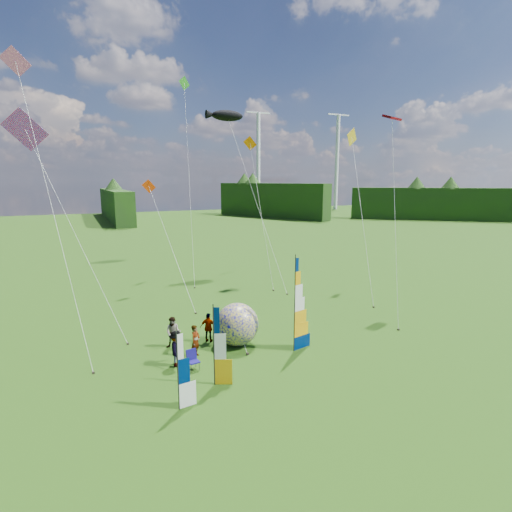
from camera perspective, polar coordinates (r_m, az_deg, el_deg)
name	(u,v)px	position (r m, az deg, el deg)	size (l,w,h in m)	color
ground	(310,381)	(20.24, 7.68, -17.26)	(220.00, 220.00, 0.00)	#1F4C0D
treeline_ring	(312,301)	(18.70, 7.99, -6.37)	(210.00, 210.00, 8.00)	#1E3215
turbine_left	(337,163)	(135.97, 11.47, 12.90)	(8.00, 1.20, 30.00)	silver
turbine_right	(258,162)	(129.28, 0.33, 13.22)	(8.00, 1.20, 30.00)	silver
feather_banner_main	(295,306)	(22.27, 5.55, -7.07)	(1.44, 0.10, 5.34)	#001B54
side_banner_left	(214,347)	(19.03, -6.03, -12.74)	(1.05, 0.10, 3.81)	orange
side_banner_far	(178,373)	(17.46, -11.09, -16.03)	(0.98, 0.10, 3.33)	white
bol_inflatable	(237,324)	(23.52, -2.71, -9.73)	(2.50, 2.50, 2.50)	#010090
spectator_a	(196,341)	(22.40, -8.63, -11.90)	(0.65, 0.43, 1.78)	#66594C
spectator_b	(173,333)	(23.67, -11.73, -10.67)	(0.89, 0.44, 1.83)	#66594C
spectator_c	(176,349)	(21.50, -11.32, -12.85)	(1.21, 0.45, 1.87)	#66594C
spectator_d	(209,328)	(24.16, -6.77, -10.13)	(1.04, 0.43, 1.78)	#66594C
camp_chair	(193,360)	(21.11, -8.93, -14.50)	(0.59, 0.59, 1.03)	#100C58
kite_whale	(254,186)	(38.08, -0.30, 9.98)	(3.90, 16.28, 17.90)	black
kite_rainbow_delta	(73,215)	(26.62, -24.68, 5.32)	(9.01, 11.18, 14.80)	red
kite_parafoil	(396,203)	(29.56, 19.34, 7.14)	(7.44, 9.49, 15.82)	#CE0009
small_kite_red	(170,238)	(32.34, -12.20, 2.54)	(3.31, 11.02, 9.96)	#EE3B06
small_kite_orange	(261,208)	(36.62, 0.75, 6.94)	(2.79, 8.47, 14.06)	#F66900
small_kite_yellow	(362,206)	(34.74, 14.91, 6.95)	(6.57, 11.18, 14.76)	yellow
small_kite_pink	(51,195)	(23.92, -27.27, 7.73)	(5.21, 10.15, 17.40)	#D4578A
small_kite_green	(189,171)	(40.28, -9.57, 11.91)	(4.77, 12.80, 20.76)	green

